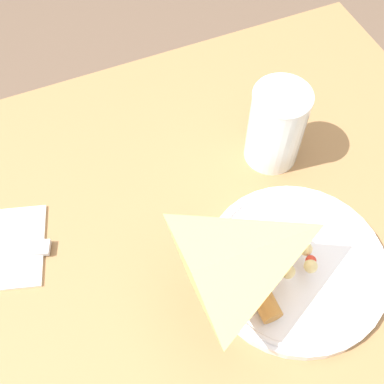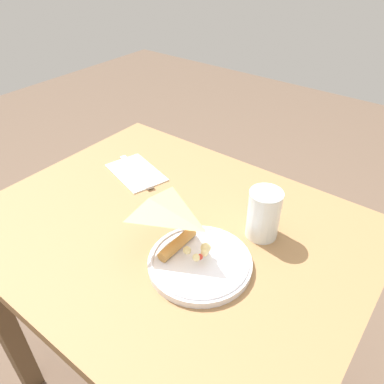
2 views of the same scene
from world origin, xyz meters
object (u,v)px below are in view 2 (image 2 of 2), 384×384
object	(u,v)px
plate_pizza	(200,261)
butter_knife	(137,173)
dining_table	(172,264)
napkin_folded	(136,172)
milk_glass	(264,215)

from	to	relation	value
plate_pizza	butter_knife	size ratio (longest dim) A/B	1.13
dining_table	napkin_folded	distance (m)	0.29
plate_pizza	butter_knife	xyz separation A→B (m)	(0.35, -0.17, -0.01)
milk_glass	butter_knife	distance (m)	0.40
milk_glass	butter_knife	bearing A→B (deg)	-0.75
plate_pizza	milk_glass	xyz separation A→B (m)	(-0.05, -0.17, 0.04)
dining_table	milk_glass	size ratio (longest dim) A/B	7.63
dining_table	plate_pizza	xyz separation A→B (m)	(-0.13, 0.06, 0.14)
milk_glass	napkin_folded	size ratio (longest dim) A/B	0.59
plate_pizza	milk_glass	size ratio (longest dim) A/B	1.83
dining_table	napkin_folded	bearing A→B (deg)	-27.19
milk_glass	butter_knife	size ratio (longest dim) A/B	0.62
plate_pizza	napkin_folded	distance (m)	0.40
napkin_folded	butter_knife	xyz separation A→B (m)	(-0.01, 0.00, 0.00)
dining_table	butter_knife	size ratio (longest dim) A/B	4.73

